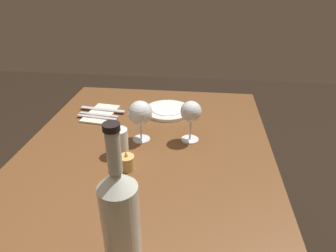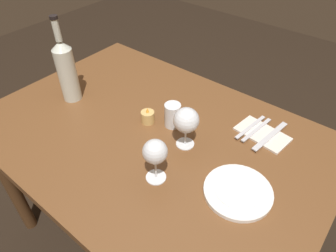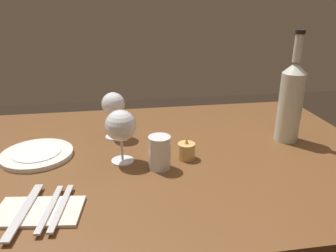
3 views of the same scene
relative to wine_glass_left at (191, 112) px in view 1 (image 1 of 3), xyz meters
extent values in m
cube|color=brown|center=(-0.16, 0.15, -0.13)|extent=(1.30, 0.90, 0.04)
cylinder|color=#50311A|center=(0.42, -0.23, -0.50)|extent=(0.06, 0.06, 0.70)
cylinder|color=#50311A|center=(0.42, 0.53, -0.50)|extent=(0.06, 0.06, 0.70)
cylinder|color=white|center=(0.00, 0.00, -0.11)|extent=(0.07, 0.07, 0.00)
cylinder|color=white|center=(0.00, 0.00, -0.07)|extent=(0.01, 0.01, 0.08)
sphere|color=white|center=(0.00, 0.00, 0.00)|extent=(0.08, 0.08, 0.08)
cylinder|color=#42070F|center=(0.00, 0.00, 0.00)|extent=(0.06, 0.06, 0.03)
cylinder|color=white|center=(-0.02, 0.18, -0.11)|extent=(0.07, 0.07, 0.00)
cylinder|color=white|center=(-0.02, 0.18, -0.08)|extent=(0.01, 0.01, 0.07)
sphere|color=white|center=(-0.02, 0.18, 0.00)|extent=(0.09, 0.09, 0.09)
cylinder|color=#42070F|center=(-0.02, 0.18, 0.00)|extent=(0.07, 0.07, 0.03)
cylinder|color=silver|center=(-0.57, 0.11, 0.00)|extent=(0.08, 0.08, 0.23)
cone|color=silver|center=(-0.57, 0.11, 0.13)|extent=(0.08, 0.08, 0.03)
cylinder|color=silver|center=(-0.57, 0.11, 0.19)|extent=(0.03, 0.03, 0.08)
cylinder|color=black|center=(-0.57, 0.11, 0.24)|extent=(0.03, 0.03, 0.01)
cylinder|color=white|center=(-0.12, 0.24, -0.07)|extent=(0.06, 0.06, 0.10)
cylinder|color=silver|center=(-0.12, 0.24, -0.08)|extent=(0.05, 0.05, 0.06)
cylinder|color=#DBB266|center=(-0.21, 0.19, -0.09)|extent=(0.05, 0.05, 0.05)
cylinder|color=white|center=(-0.21, 0.19, -0.10)|extent=(0.04, 0.04, 0.03)
cone|color=#F99E2D|center=(-0.21, 0.19, -0.06)|extent=(0.01, 0.01, 0.02)
cylinder|color=white|center=(0.23, 0.11, -0.11)|extent=(0.21, 0.21, 0.01)
cylinder|color=white|center=(0.23, 0.11, -0.10)|extent=(0.14, 0.14, 0.00)
cube|color=silver|center=(0.17, 0.41, -0.11)|extent=(0.20, 0.13, 0.01)
cube|color=silver|center=(0.15, 0.41, -0.10)|extent=(0.04, 0.18, 0.00)
cube|color=silver|center=(0.12, 0.41, -0.10)|extent=(0.04, 0.18, 0.00)
cube|color=silver|center=(0.20, 0.41, -0.10)|extent=(0.05, 0.21, 0.00)
camera|label=1|loc=(-0.99, -0.03, 0.47)|focal=32.18mm
camera|label=2|loc=(0.43, -0.47, 0.66)|focal=32.80mm
camera|label=3|loc=(-0.01, 1.07, 0.34)|focal=35.71mm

